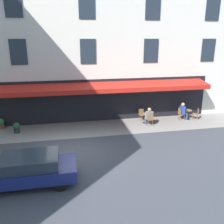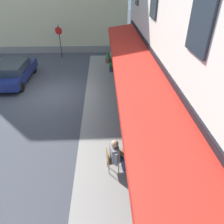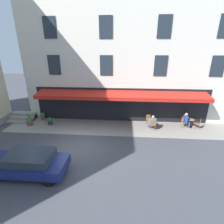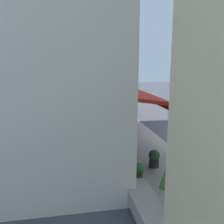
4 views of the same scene
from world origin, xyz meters
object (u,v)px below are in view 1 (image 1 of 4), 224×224
cafe_chair_wicker_back_row (150,119)px  seated_patron_in_grey (149,116)px  potted_plant_entrance_right (17,128)px  potted_plant_entrance_left (1,123)px  cafe_chair_wicker_near_door (196,113)px  cafe_chair_wicker_facing_street (181,113)px  parked_car_navy (27,169)px  seated_companion_in_blue (183,111)px  cafe_chair_wicker_corner_right (142,114)px  cafe_table_near_entrance (188,113)px  cafe_table_mid_terrace (146,117)px

cafe_chair_wicker_back_row → seated_patron_in_grey: size_ratio=0.69×
potted_plant_entrance_right → potted_plant_entrance_left: bearing=-41.1°
cafe_chair_wicker_near_door → cafe_chair_wicker_facing_street: size_ratio=1.00×
parked_car_navy → potted_plant_entrance_right: bearing=-76.2°
seated_companion_in_blue → seated_patron_in_grey: bearing=11.8°
potted_plant_entrance_right → seated_companion_in_blue: bearing=-178.1°
cafe_chair_wicker_corner_right → potted_plant_entrance_left: bearing=-1.3°
cafe_table_near_entrance → cafe_table_mid_terrace: same height
cafe_table_near_entrance → potted_plant_entrance_left: (13.82, -0.61, -0.08)m
cafe_table_mid_terrace → parked_car_navy: parked_car_navy is taller
seated_companion_in_blue → potted_plant_entrance_left: (13.40, -0.62, -0.31)m
seated_patron_in_grey → seated_companion_in_blue: 3.10m
cafe_table_mid_terrace → seated_patron_in_grey: bearing=98.4°
cafe_table_near_entrance → potted_plant_entrance_left: size_ratio=1.00×
cafe_chair_wicker_near_door → potted_plant_entrance_left: cafe_chair_wicker_near_door is taller
cafe_chair_wicker_near_door → cafe_table_near_entrance: bearing=-24.0°
cafe_table_mid_terrace → potted_plant_entrance_left: 10.34m
cafe_chair_wicker_near_door → cafe_table_mid_terrace: (4.09, -0.02, -0.06)m
potted_plant_entrance_right → parked_car_navy: 6.50m
cafe_chair_wicker_back_row → parked_car_navy: parked_car_navy is taller
cafe_table_mid_terrace → seated_companion_in_blue: bearing=-175.8°
potted_plant_entrance_left → parked_car_navy: (-2.74, 7.34, 0.30)m
seated_patron_in_grey → potted_plant_entrance_right: 9.19m
cafe_chair_wicker_near_door → cafe_chair_wicker_back_row: 4.04m
cafe_chair_wicker_near_door → parked_car_navy: 13.34m
cafe_table_mid_terrace → potted_plant_entrance_left: cafe_table_mid_terrace is taller
seated_companion_in_blue → potted_plant_entrance_right: bearing=1.9°
cafe_chair_wicker_back_row → cafe_table_near_entrance: bearing=-165.8°
seated_patron_in_grey → seated_companion_in_blue: seated_companion_in_blue is taller
cafe_chair_wicker_corner_right → cafe_table_near_entrance: bearing=174.1°
cafe_chair_wicker_near_door → seated_companion_in_blue: size_ratio=0.67×
cafe_chair_wicker_facing_street → cafe_chair_wicker_back_row: bearing=16.8°
seated_patron_in_grey → potted_plant_entrance_right: seated_patron_in_grey is taller
cafe_chair_wicker_near_door → parked_car_navy: bearing=29.0°
seated_companion_in_blue → cafe_chair_wicker_facing_street: bearing=2.3°
seated_companion_in_blue → potted_plant_entrance_left: 13.42m
cafe_chair_wicker_near_door → seated_companion_in_blue: 1.03m
cafe_chair_wicker_back_row → seated_companion_in_blue: (-3.01, -0.85, 0.17)m
cafe_chair_wicker_corner_right → potted_plant_entrance_left: cafe_chair_wicker_corner_right is taller
cafe_table_mid_terrace → parked_car_navy: size_ratio=0.17×
cafe_chair_wicker_corner_right → parked_car_navy: size_ratio=0.21×
cafe_chair_wicker_facing_street → cafe_chair_wicker_back_row: size_ratio=1.00×
seated_companion_in_blue → cafe_table_mid_terrace: bearing=4.2°
cafe_table_near_entrance → parked_car_navy: 12.97m
cafe_table_mid_terrace → cafe_table_near_entrance: bearing=-176.1°
cafe_table_mid_terrace → parked_car_navy: (7.57, 6.49, 0.22)m
cafe_table_mid_terrace → seated_patron_in_grey: 0.47m
cafe_table_near_entrance → seated_patron_in_grey: bearing=10.7°
cafe_table_mid_terrace → cafe_chair_wicker_back_row: cafe_chair_wicker_back_row is taller
cafe_chair_wicker_corner_right → seated_companion_in_blue: bearing=173.0°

